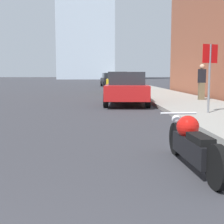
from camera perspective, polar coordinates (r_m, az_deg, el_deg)
The scene contains 9 objects.
sidewalk at distance 40.98m, azimuth 3.67°, elevation 4.94°, with size 3.49×240.00×0.15m.
motorcycle at distance 4.82m, azimuth 14.39°, elevation -5.56°, with size 0.62×2.26×0.77m.
parked_car_red at distance 14.57m, azimuth 2.70°, elevation 4.38°, with size 2.24×4.62×1.52m.
parked_car_yellow at distance 25.42m, azimuth 0.97°, elevation 5.54°, with size 1.96×3.87×1.65m.
parked_car_black at distance 37.49m, azimuth -0.48°, elevation 5.93°, with size 2.16×4.42×1.63m.
parked_car_white at distance 47.82m, azimuth -0.53°, elevation 6.16°, with size 2.08×3.96×1.69m.
parked_car_silver at distance 58.33m, azimuth -0.99°, elevation 6.24°, with size 2.04×4.22×1.64m.
stop_sign at distance 10.70m, azimuth 17.43°, elevation 7.97°, with size 0.57×0.26×2.22m.
pedestrian at distance 16.28m, azimuth 16.08°, elevation 5.42°, with size 0.36×0.25×1.78m.
Camera 1 is at (1.22, -0.74, 1.39)m, focal length 50.00 mm.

